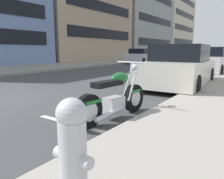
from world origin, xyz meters
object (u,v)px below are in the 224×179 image
Objects in this scene: parked_motorcycle at (115,98)px; fire_hydrant at (73,147)px; car_opposite_curb at (141,56)px; parked_car_second_in_row at (180,67)px; parked_car_behind_motorcycle at (222,58)px; parked_car_at_intersection at (209,61)px.

parked_motorcycle is 2.33× the size of fire_hydrant.
car_opposite_curb is 4.86× the size of fire_hydrant.
parked_car_second_in_row is 5.27× the size of fire_hydrant.
parked_car_second_in_row is 13.81m from car_opposite_curb.
fire_hydrant is (-18.42, -8.82, -0.10)m from car_opposite_curb.
parked_car_behind_motorcycle is 1.04× the size of car_opposite_curb.
parked_car_at_intersection is at bearing -176.50° from parked_car_behind_motorcycle.
parked_car_second_in_row is (4.53, 0.18, 0.28)m from parked_motorcycle.
parked_car_behind_motorcycle is (11.47, 0.22, -0.02)m from parked_car_second_in_row.
fire_hydrant is at bearing -172.16° from parked_car_second_in_row.
parked_motorcycle is 0.46× the size of parked_car_behind_motorcycle.
parked_car_behind_motorcycle is at bearing 86.20° from car_opposite_curb.
parked_car_at_intersection is at bearing 6.42° from fire_hydrant.
parked_car_at_intersection is at bearing 47.69° from car_opposite_curb.
parked_car_second_in_row is at bearing -176.91° from parked_car_behind_motorcycle.
fire_hydrant is at bearing -172.51° from parked_car_at_intersection.
parked_car_second_in_row is 1.04× the size of parked_car_behind_motorcycle.
parked_car_behind_motorcycle is 7.28m from car_opposite_curb.
parked_car_at_intersection is at bearing -2.46° from parked_car_second_in_row.
car_opposite_curb reaches higher than parked_motorcycle.
car_opposite_curb is at bearing 30.98° from parked_motorcycle.
car_opposite_curb is 20.42m from fire_hydrant.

